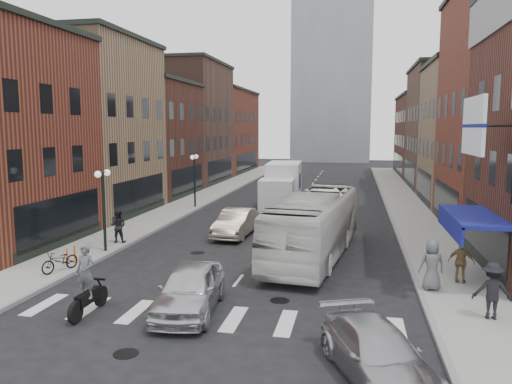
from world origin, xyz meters
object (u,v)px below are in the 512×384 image
(sedan_left_near, at_px, (190,289))
(parked_bicycle, at_px, (60,261))
(transit_bus, at_px, (315,225))
(ped_left_solo, at_px, (118,226))
(ped_right_a, at_px, (492,291))
(box_truck, at_px, (282,187))
(bike_rack, at_px, (71,256))
(streetlamp_far, at_px, (195,171))
(sedan_left_far, at_px, (236,223))
(curb_car, at_px, (378,354))
(ped_right_b, at_px, (461,262))
(ped_right_c, at_px, (432,265))
(motorcycle_rider, at_px, (87,282))
(streetlamp_near, at_px, (103,195))
(billboard_sign, at_px, (476,128))

(sedan_left_near, distance_m, parked_bicycle, 7.33)
(transit_bus, bearing_deg, ped_left_solo, -175.23)
(ped_right_a, bearing_deg, box_truck, -61.66)
(bike_rack, height_order, box_truck, box_truck)
(ped_left_solo, bearing_deg, streetlamp_far, -96.45)
(transit_bus, height_order, sedan_left_far, transit_bus)
(curb_car, bearing_deg, bike_rack, 127.66)
(streetlamp_far, xyz_separation_m, curb_car, (12.57, -24.08, -2.26))
(sedan_left_near, relative_size, ped_left_solo, 2.70)
(box_truck, distance_m, parked_bicycle, 19.83)
(ped_right_b, bearing_deg, box_truck, -43.84)
(bike_rack, distance_m, ped_left_solo, 4.53)
(bike_rack, distance_m, ped_right_c, 15.02)
(sedan_left_far, relative_size, curb_car, 1.03)
(sedan_left_far, distance_m, ped_right_c, 12.54)
(curb_car, bearing_deg, sedan_left_near, 127.74)
(curb_car, distance_m, ped_right_c, 7.32)
(box_truck, height_order, motorcycle_rider, box_truck)
(curb_car, height_order, ped_right_c, ped_right_c)
(ped_right_c, bearing_deg, streetlamp_far, -60.85)
(bike_rack, xyz_separation_m, ped_right_b, (16.25, 0.68, 0.43))
(ped_right_a, bearing_deg, ped_right_c, -57.61)
(streetlamp_near, height_order, transit_bus, streetlamp_near)
(box_truck, relative_size, transit_bus, 0.73)
(streetlamp_near, distance_m, streetlamp_far, 14.00)
(billboard_sign, xyz_separation_m, streetlamp_near, (-15.99, 3.50, -3.22))
(streetlamp_far, height_order, box_truck, streetlamp_far)
(ped_right_a, bearing_deg, curb_car, 53.23)
(streetlamp_far, height_order, ped_left_solo, streetlamp_far)
(ped_right_c, bearing_deg, box_truck, -77.22)
(sedan_left_near, height_order, parked_bicycle, sedan_left_near)
(sedan_left_far, relative_size, parked_bicycle, 2.65)
(box_truck, relative_size, ped_right_a, 4.48)
(sedan_left_far, bearing_deg, billboard_sign, -36.08)
(sedan_left_far, xyz_separation_m, ped_right_c, (9.45, -8.24, 0.33))
(streetlamp_near, height_order, box_truck, streetlamp_near)
(transit_bus, distance_m, parked_bicycle, 11.44)
(billboard_sign, xyz_separation_m, ped_right_c, (-1.19, 0.38, -5.03))
(billboard_sign, height_order, streetlamp_near, billboard_sign)
(streetlamp_near, xyz_separation_m, streetlamp_far, (0.00, 14.00, 0.00))
(streetlamp_near, relative_size, sedan_left_near, 0.88)
(billboard_sign, bearing_deg, streetlamp_far, 132.41)
(ped_left_solo, bearing_deg, curb_car, 131.57)
(streetlamp_far, height_order, ped_right_b, streetlamp_far)
(sedan_left_near, bearing_deg, ped_right_c, 17.80)
(sedan_left_near, xyz_separation_m, curb_car, (5.97, -3.44, -0.14))
(parked_bicycle, bearing_deg, curb_car, -6.30)
(streetlamp_near, xyz_separation_m, box_truck, (6.56, 14.98, -1.20))
(box_truck, xyz_separation_m, ped_right_b, (9.49, -17.01, -0.73))
(ped_right_b, bearing_deg, streetlamp_near, 9.82)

